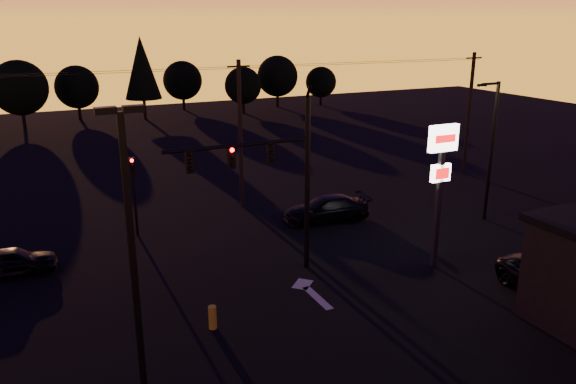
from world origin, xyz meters
name	(u,v)px	position (x,y,z in m)	size (l,w,h in m)	color
ground	(318,311)	(0.00, 0.00, 0.00)	(120.00, 120.00, 0.00)	black
lane_arrow	(310,291)	(0.50, 1.67, 0.01)	(1.20, 3.10, 0.01)	beige
traffic_signal_mast	(275,170)	(-0.10, 3.99, 4.94)	(6.79, 0.52, 8.58)	black
secondary_signal	(134,185)	(-5.00, 11.49, 2.86)	(0.30, 0.31, 4.35)	black
parking_lot_light	(132,247)	(-7.50, -3.00, 5.27)	(1.25, 0.30, 9.14)	black
pylon_sign	(441,166)	(7.00, 1.50, 4.91)	(1.50, 0.28, 6.80)	black
streetlight	(491,146)	(13.91, 5.50, 4.42)	(1.55, 0.35, 8.00)	black
utility_pole_1	(240,133)	(2.00, 14.00, 4.59)	(1.40, 0.26, 9.00)	black
utility_pole_2	(469,113)	(20.00, 14.00, 4.59)	(1.40, 0.26, 9.00)	black
power_wires	(239,67)	(2.00, 14.00, 8.57)	(36.00, 1.22, 0.07)	black
bollard	(213,317)	(-4.25, 0.54, 0.46)	(0.31, 0.31, 0.92)	#A79F1E
tree_2	(19,88)	(-10.00, 48.00, 4.37)	(5.77, 5.78, 7.26)	black
tree_3	(77,87)	(-4.00, 52.00, 3.75)	(4.95, 4.95, 6.22)	black
tree_4	(142,68)	(3.00, 49.00, 5.93)	(4.18, 4.18, 9.50)	black
tree_5	(183,80)	(9.00, 54.00, 3.75)	(4.95, 4.95, 6.22)	black
tree_6	(243,85)	(15.00, 48.00, 3.43)	(4.54, 4.54, 5.71)	black
tree_7	(277,76)	(21.00, 51.00, 4.06)	(5.36, 5.36, 6.74)	black
tree_8	(321,82)	(27.00, 50.00, 3.12)	(4.12, 4.12, 5.19)	black
car_left	(11,262)	(-11.14, 8.88, 0.66)	(1.57, 3.90, 1.33)	black
car_right	(326,209)	(5.42, 9.17, 0.72)	(2.03, 4.99, 1.45)	black
suv_parked	(559,283)	(9.56, -3.37, 0.75)	(2.49, 5.39, 1.50)	black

